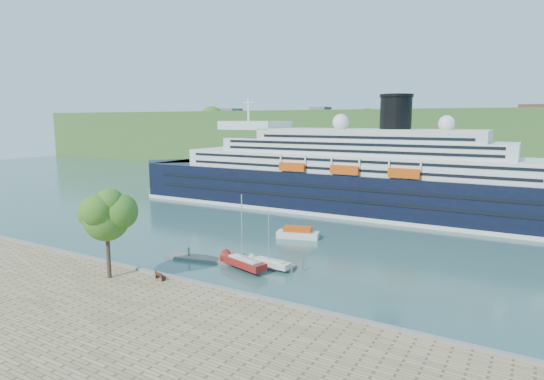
% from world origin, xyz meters
% --- Properties ---
extents(ground, '(400.00, 400.00, 0.00)m').
position_xyz_m(ground, '(0.00, 0.00, 0.00)').
color(ground, '#305655').
rests_on(ground, ground).
extents(far_hillside, '(400.00, 50.00, 24.00)m').
position_xyz_m(far_hillside, '(0.00, 145.00, 12.00)').
color(far_hillside, '#2D5823').
rests_on(far_hillside, ground).
extents(quay_coping, '(220.00, 0.50, 0.30)m').
position_xyz_m(quay_coping, '(0.00, -0.20, 1.15)').
color(quay_coping, slate).
rests_on(quay_coping, promenade).
extents(cruise_ship, '(113.67, 18.57, 25.46)m').
position_xyz_m(cruise_ship, '(0.58, 53.85, 12.73)').
color(cruise_ship, black).
rests_on(cruise_ship, ground).
extents(park_bench, '(1.85, 1.15, 1.10)m').
position_xyz_m(park_bench, '(0.19, -1.42, 1.55)').
color(park_bench, '#4C2415').
rests_on(park_bench, promenade).
extents(promenade_tree, '(7.32, 7.32, 12.12)m').
position_xyz_m(promenade_tree, '(-5.74, -4.08, 7.06)').
color(promenade_tree, '#2E661A').
rests_on(promenade_tree, promenade).
extents(floating_pontoon, '(19.41, 6.36, 0.43)m').
position_xyz_m(floating_pontoon, '(1.67, 10.61, 0.21)').
color(floating_pontoon, gray).
rests_on(floating_pontoon, ground).
extents(sailboat_red, '(7.95, 4.17, 9.89)m').
position_xyz_m(sailboat_red, '(5.36, 9.15, 4.95)').
color(sailboat_red, maroon).
rests_on(sailboat_red, ground).
extents(sailboat_white_far, '(6.32, 2.17, 8.02)m').
position_xyz_m(sailboat_white_far, '(8.24, 11.35, 4.01)').
color(sailboat_white_far, silver).
rests_on(sailboat_white_far, ground).
extents(tender_launch, '(7.65, 4.40, 2.00)m').
position_xyz_m(tender_launch, '(3.70, 27.91, 1.00)').
color(tender_launch, '#CE470C').
rests_on(tender_launch, ground).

